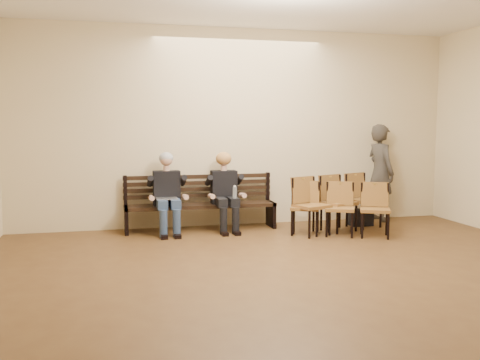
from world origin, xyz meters
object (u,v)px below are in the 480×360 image
object	(u,v)px
seated_man	(167,193)
laptop	(167,200)
water_bottle	(235,200)
seated_woman	(225,194)
bag	(360,217)
chair_row_front	(339,203)
chair_row_back	(340,209)
passerby	(380,165)
bench	(201,217)

from	to	relation	value
seated_man	laptop	distance (m)	0.16
water_bottle	seated_woman	bearing A→B (deg)	109.46
bag	chair_row_front	size ratio (longest dim) A/B	0.23
seated_man	chair_row_back	distance (m)	2.86
passerby	water_bottle	bearing A→B (deg)	89.21
bench	laptop	distance (m)	0.75
bag	chair_row_front	xyz separation A→B (m)	(-0.59, -0.36, 0.33)
chair_row_back	passerby	bearing A→B (deg)	64.98
bag	chair_row_back	world-z (taller)	chair_row_back
chair_row_front	chair_row_back	size ratio (longest dim) A/B	1.09
bag	water_bottle	bearing A→B (deg)	-176.97
laptop	bag	world-z (taller)	laptop
laptop	passerby	world-z (taller)	passerby
passerby	chair_row_front	size ratio (longest dim) A/B	1.21
chair_row_front	passerby	bearing A→B (deg)	12.57
seated_man	seated_woman	world-z (taller)	seated_man
laptop	passerby	distance (m)	4.08
water_bottle	passerby	size ratio (longest dim) A/B	0.11
bench	passerby	world-z (taller)	passerby
bench	water_bottle	distance (m)	0.74
water_bottle	laptop	bearing A→B (deg)	171.95
water_bottle	passerby	world-z (taller)	passerby
bench	bag	size ratio (longest dim) A/B	6.61
seated_woman	laptop	distance (m)	1.02
bag	passerby	world-z (taller)	passerby
seated_man	laptop	bearing A→B (deg)	-99.89
water_bottle	chair_row_front	world-z (taller)	chair_row_front
passerby	chair_row_front	xyz separation A→B (m)	(-1.16, -0.75, -0.56)
bench	seated_woman	xyz separation A→B (m)	(0.40, -0.12, 0.40)
seated_woman	passerby	xyz separation A→B (m)	(3.03, 0.22, 0.42)
seated_woman	bench	bearing A→B (deg)	163.38
seated_woman	bag	world-z (taller)	seated_woman
passerby	chair_row_back	bearing A→B (deg)	119.60
seated_man	chair_row_back	size ratio (longest dim) A/B	0.84
chair_row_back	bag	bearing A→B (deg)	69.23
seated_woman	chair_row_front	xyz separation A→B (m)	(1.87, -0.53, -0.15)
seated_woman	bag	xyz separation A→B (m)	(2.45, -0.17, -0.48)
laptop	chair_row_back	xyz separation A→B (m)	(2.73, -0.76, -0.14)
passerby	chair_row_back	xyz separation A→B (m)	(-1.31, -1.11, -0.60)
laptop	seated_woman	bearing A→B (deg)	9.70
seated_woman	laptop	size ratio (longest dim) A/B	3.62
seated_man	bag	size ratio (longest dim) A/B	3.37
laptop	bag	bearing A→B (deg)	1.43
bench	bag	world-z (taller)	bench
laptop	water_bottle	bearing A→B (deg)	-6.07
bag	passerby	size ratio (longest dim) A/B	0.19
passerby	chair_row_back	world-z (taller)	passerby
water_bottle	chair_row_front	distance (m)	1.78
passerby	seated_woman	bearing A→B (deg)	83.40
bench	seated_man	xyz separation A→B (m)	(-0.58, -0.12, 0.44)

